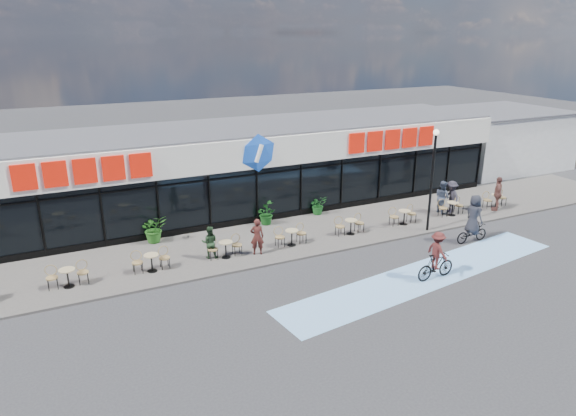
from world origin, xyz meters
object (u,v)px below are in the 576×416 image
at_px(potted_plant_mid, 265,214).
at_px(pedestrian_c, 498,194).
at_px(lamp_post, 433,172).
at_px(potted_plant_left, 154,229).
at_px(patron_right, 210,242).
at_px(cyclist_a, 437,259).
at_px(pedestrian_b, 442,197).
at_px(patron_left, 257,237).
at_px(pedestrian_a, 451,197).
at_px(potted_plant_right, 318,205).
at_px(cyclist_b, 473,224).

distance_m(potted_plant_mid, pedestrian_c, 12.84).
xyz_separation_m(lamp_post, potted_plant_mid, (-6.93, 4.24, -2.43)).
bearing_deg(potted_plant_left, pedestrian_c, -11.05).
bearing_deg(lamp_post, patron_right, 172.36).
distance_m(potted_plant_mid, cyclist_a, 9.26).
distance_m(potted_plant_mid, pedestrian_b, 9.68).
distance_m(patron_left, pedestrian_a, 11.68).
bearing_deg(pedestrian_a, potted_plant_right, -106.21).
bearing_deg(pedestrian_c, pedestrian_b, -61.71).
height_order(patron_left, cyclist_b, cyclist_b).
height_order(potted_plant_right, patron_left, patron_left).
bearing_deg(pedestrian_b, cyclist_b, 158.98).
bearing_deg(lamp_post, cyclist_b, -62.13).
bearing_deg(cyclist_a, pedestrian_a, 44.02).
distance_m(lamp_post, potted_plant_left, 13.45).
xyz_separation_m(patron_right, pedestrian_c, (16.15, -0.66, 0.23)).
relative_size(potted_plant_left, cyclist_a, 0.65).
bearing_deg(potted_plant_mid, pedestrian_c, -15.61).
height_order(potted_plant_left, pedestrian_a, pedestrian_a).
xyz_separation_m(potted_plant_mid, pedestrian_a, (9.86, -2.60, 0.31)).
distance_m(patron_left, pedestrian_c, 14.15).
bearing_deg(lamp_post, pedestrian_b, 36.39).
bearing_deg(pedestrian_c, lamp_post, -34.89).
xyz_separation_m(cyclist_a, cyclist_b, (4.13, 2.28, 0.06)).
distance_m(lamp_post, cyclist_a, 5.68).
bearing_deg(pedestrian_c, potted_plant_left, -54.16).
relative_size(lamp_post, patron_right, 3.47).
height_order(patron_right, cyclist_b, cyclist_b).
xyz_separation_m(potted_plant_left, patron_right, (1.81, -2.85, 0.07)).
relative_size(lamp_post, cyclist_b, 2.16).
relative_size(patron_right, cyclist_b, 0.62).
bearing_deg(pedestrian_c, cyclist_a, -12.83).
bearing_deg(potted_plant_right, cyclist_b, -53.08).
relative_size(pedestrian_b, pedestrian_c, 0.93).
height_order(pedestrian_c, cyclist_a, cyclist_a).
height_order(pedestrian_a, pedestrian_c, pedestrian_c).
xyz_separation_m(pedestrian_b, cyclist_a, (-5.54, -5.99, -0.12)).
height_order(lamp_post, potted_plant_mid, lamp_post).
bearing_deg(cyclist_b, patron_left, 163.78).
xyz_separation_m(potted_plant_right, pedestrian_b, (6.19, -2.65, 0.37)).
relative_size(potted_plant_right, patron_right, 0.71).
bearing_deg(patron_right, lamp_post, -166.65).
height_order(lamp_post, pedestrian_a, lamp_post).
height_order(patron_left, pedestrian_c, pedestrian_c).
xyz_separation_m(pedestrian_c, cyclist_b, (-4.41, -2.71, -0.12)).
relative_size(potted_plant_right, pedestrian_b, 0.58).
bearing_deg(pedestrian_b, potted_plant_left, 80.33).
bearing_deg(potted_plant_mid, patron_left, -118.39).
height_order(lamp_post, pedestrian_b, lamp_post).
relative_size(patron_right, pedestrian_a, 0.83).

